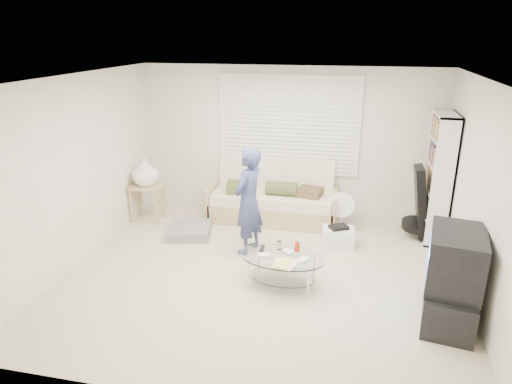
% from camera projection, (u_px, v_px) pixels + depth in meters
% --- Properties ---
extents(ground, '(5.00, 5.00, 0.00)m').
position_uv_depth(ground, '(261.00, 274.00, 5.97)').
color(ground, '#B8AB8F').
rests_on(ground, ground).
extents(room_shell, '(5.02, 4.52, 2.51)m').
position_uv_depth(room_shell, '(269.00, 144.00, 5.87)').
color(room_shell, beige).
rests_on(room_shell, ground).
extents(window_blinds, '(2.32, 0.08, 1.62)m').
position_uv_depth(window_blinds, '(288.00, 125.00, 7.48)').
color(window_blinds, silver).
rests_on(window_blinds, ground).
extents(futon_sofa, '(2.10, 0.85, 1.02)m').
position_uv_depth(futon_sofa, '(273.00, 200.00, 7.62)').
color(futon_sofa, tan).
rests_on(futon_sofa, ground).
extents(grey_floor_pillow, '(0.76, 0.76, 0.14)m').
position_uv_depth(grey_floor_pillow, '(190.00, 230.00, 7.11)').
color(grey_floor_pillow, slate).
rests_on(grey_floor_pillow, ground).
extents(side_table, '(0.54, 0.44, 1.07)m').
position_uv_depth(side_table, '(146.00, 175.00, 7.44)').
color(side_table, tan).
rests_on(side_table, ground).
extents(bookshelf, '(0.30, 0.81, 1.92)m').
position_uv_depth(bookshelf, '(438.00, 178.00, 6.75)').
color(bookshelf, white).
rests_on(bookshelf, ground).
extents(guitar_case, '(0.40, 0.41, 1.11)m').
position_uv_depth(guitar_case, '(419.00, 208.00, 6.87)').
color(guitar_case, black).
rests_on(guitar_case, ground).
extents(floor_fan, '(0.40, 0.27, 0.66)m').
position_uv_depth(floor_fan, '(342.00, 209.00, 7.12)').
color(floor_fan, white).
rests_on(floor_fan, ground).
extents(storage_bin, '(0.49, 0.36, 0.32)m').
position_uv_depth(storage_bin, '(338.00, 237.00, 6.72)').
color(storage_bin, white).
rests_on(storage_bin, ground).
extents(tv_unit, '(0.67, 1.04, 1.05)m').
position_uv_depth(tv_unit, '(452.00, 279.00, 4.87)').
color(tv_unit, black).
rests_on(tv_unit, ground).
extents(coffee_table, '(1.12, 0.77, 0.52)m').
position_uv_depth(coffee_table, '(282.00, 262.00, 5.62)').
color(coffee_table, silver).
rests_on(coffee_table, ground).
extents(standing_person, '(0.53, 0.65, 1.54)m').
position_uv_depth(standing_person, '(248.00, 201.00, 6.35)').
color(standing_person, navy).
rests_on(standing_person, ground).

